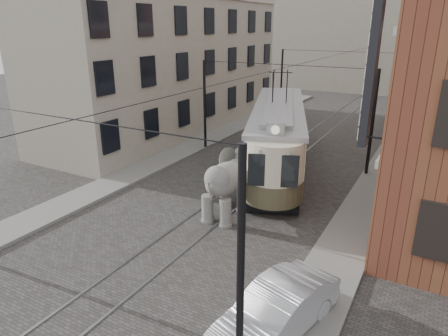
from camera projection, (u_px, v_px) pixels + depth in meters
The scene contains 10 objects.
ground at pixel (237, 194), 20.39m from camera, with size 120.00×120.00×0.00m, color #44413F.
tram_rails at pixel (237, 194), 20.39m from camera, with size 1.54×80.00×0.02m, color slate, non-canonical shape.
sidewalk_right at pixel (358, 219), 17.62m from camera, with size 2.00×60.00×0.15m, color slate.
sidewalk_left at pixel (139, 172), 23.34m from camera, with size 2.00×60.00×0.15m, color slate.
stucco_building at pixel (173, 67), 31.95m from camera, with size 7.00×24.00×10.00m, color gray.
distant_block at pixel (382, 34), 50.91m from camera, with size 28.00×10.00×14.00m, color gray.
catenary at pixel (274, 117), 23.58m from camera, with size 11.00×30.20×6.00m, color black, non-canonical shape.
tram at pixel (278, 120), 23.74m from camera, with size 2.94×14.24×5.65m, color beige, non-canonical shape.
elephant at pixel (225, 187), 17.71m from camera, with size 2.47×4.48×2.74m, color #65635D, non-canonical shape.
parked_car at pixel (277, 311), 11.03m from camera, with size 1.55×4.42×1.46m, color #A4A4A9.
Camera 1 is at (8.51, -16.70, 8.17)m, focal length 32.08 mm.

